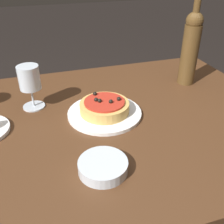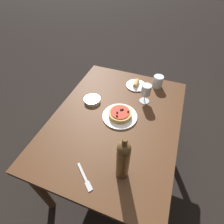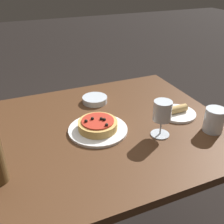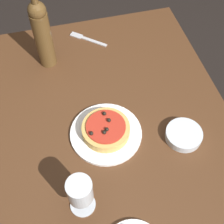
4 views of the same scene
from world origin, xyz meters
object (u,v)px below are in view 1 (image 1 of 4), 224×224
at_px(dining_table, 114,139).
at_px(wine_bottle, 190,47).
at_px(side_bowl, 103,166).
at_px(pizza, 104,107).
at_px(wine_glass, 29,80).
at_px(dinner_plate, 105,113).

relative_size(dining_table, wine_bottle, 3.61).
bearing_deg(side_bowl, pizza, 73.01).
relative_size(wine_glass, wine_bottle, 0.47).
xyz_separation_m(dining_table, dinner_plate, (-0.03, 0.02, 0.10)).
bearing_deg(dining_table, side_bowl, -113.98).
height_order(wine_glass, wine_bottle, wine_bottle).
distance_m(wine_glass, wine_bottle, 0.63).
height_order(wine_glass, side_bowl, wine_glass).
relative_size(dining_table, side_bowl, 9.40).
height_order(dining_table, dinner_plate, dinner_plate).
xyz_separation_m(dining_table, wine_glass, (-0.25, 0.15, 0.20)).
distance_m(wine_glass, side_bowl, 0.42).
relative_size(pizza, side_bowl, 1.31).
bearing_deg(pizza, wine_glass, 150.64).
distance_m(dining_table, wine_bottle, 0.48).
relative_size(pizza, wine_glass, 1.07).
bearing_deg(pizza, dining_table, -41.84).
bearing_deg(dinner_plate, dining_table, -41.68).
bearing_deg(dining_table, pizza, 138.16).
xyz_separation_m(dining_table, pizza, (-0.03, 0.02, 0.13)).
bearing_deg(wine_glass, dinner_plate, -29.38).
distance_m(dining_table, wine_glass, 0.36).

